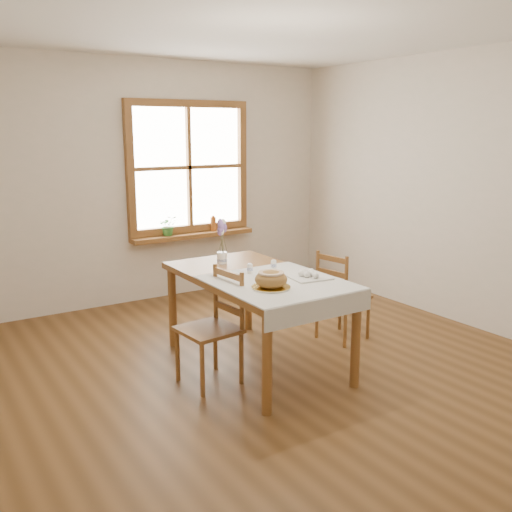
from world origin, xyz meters
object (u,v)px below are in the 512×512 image
Objects in this scene: dining_table at (256,285)px; bread_plate at (271,287)px; chair_left at (209,328)px; flower_vase at (222,259)px; chair_right at (343,295)px.

dining_table is 5.92× the size of bread_plate.
chair_left reaches higher than flower_vase.
bread_plate is at bearing 104.12° from chair_right.
dining_table is 1.96× the size of chair_right.
chair_left is at bearing 86.96° from chair_right.
chair_left is 3.18× the size of bread_plate.
chair_left is at bearing -168.82° from dining_table.
dining_table is at bearing 84.66° from chair_right.
chair_right is 8.56× the size of flower_vase.
dining_table is 0.46m from bread_plate.
dining_table is 0.48m from flower_vase.
bread_plate is (-1.13, -0.49, 0.36)m from chair_right.
bread_plate is at bearing 40.23° from chair_left.
bread_plate is (0.33, -0.33, 0.34)m from chair_left.
bread_plate is at bearing -108.92° from dining_table.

